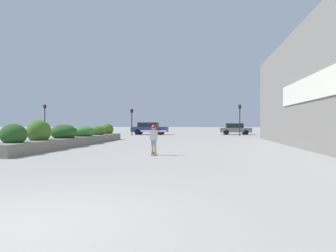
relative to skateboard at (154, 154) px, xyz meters
The scene contains 9 objects.
ground_plane 8.90m from the skateboard, 90.73° to the right, with size 300.00×300.00×0.00m, color gray.
planter_box 8.20m from the skateboard, 137.49° to the left, with size 1.57×15.26×1.54m.
skateboard is the anchor object (origin of this frame).
skateboarder 0.75m from the skateboard, 90.00° to the right, with size 1.12×0.21×1.20m.
car_leftmost 27.30m from the skateboard, 77.24° to the left, with size 3.90×1.95×1.45m.
car_center_left 25.75m from the skateboard, 100.97° to the left, with size 4.60×1.98×1.56m.
traffic_light_left 23.32m from the skateboard, 106.21° to the left, with size 0.28×0.30×3.16m.
traffic_light_right 23.06m from the skateboard, 74.57° to the left, with size 0.28×0.30×3.56m.
traffic_light_far_left 27.91m from the skateboard, 128.29° to the left, with size 0.28×0.30×3.73m.
Camera 1 is at (2.27, -3.62, 1.31)m, focal length 32.00 mm.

